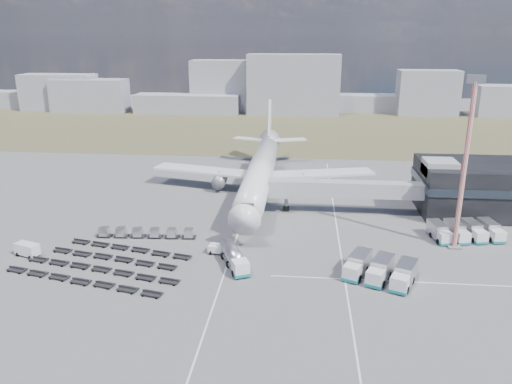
{
  "coord_description": "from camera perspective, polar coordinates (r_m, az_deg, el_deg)",
  "views": [
    {
      "loc": [
        9.31,
        -75.06,
        34.78
      ],
      "look_at": [
        0.1,
        20.14,
        4.0
      ],
      "focal_mm": 35.0,
      "sensor_mm": 36.0,
      "label": 1
    }
  ],
  "objects": [
    {
      "name": "service_trucks_near",
      "position": [
        76.1,
        14.0,
        -8.63
      ],
      "size": [
        11.42,
        10.25,
        2.85
      ],
      "rotation": [
        0.0,
        0.0,
        -0.42
      ],
      "color": "silver",
      "rests_on": "ground"
    },
    {
      "name": "baggage_dollies",
      "position": [
        81.91,
        -16.91,
        -7.85
      ],
      "size": [
        27.61,
        18.84,
        0.7
      ],
      "rotation": [
        0.0,
        0.0,
        -0.22
      ],
      "color": "black",
      "rests_on": "ground"
    },
    {
      "name": "uld_row",
      "position": [
        90.46,
        -12.42,
        -4.56
      ],
      "size": [
        17.66,
        2.44,
        1.6
      ],
      "rotation": [
        0.0,
        0.0,
        0.05
      ],
      "color": "black",
      "rests_on": "ground"
    },
    {
      "name": "grass_strip",
      "position": [
        188.52,
        2.62,
        7.19
      ],
      "size": [
        420.0,
        90.0,
        0.01
      ],
      "primitive_type": "cube",
      "color": "#46432A",
      "rests_on": "ground"
    },
    {
      "name": "skyline",
      "position": [
        226.78,
        2.73,
        11.23
      ],
      "size": [
        288.65,
        24.24,
        25.73
      ],
      "color": "gray",
      "rests_on": "ground"
    },
    {
      "name": "lane_markings",
      "position": [
        85.45,
        5.39,
        -6.26
      ],
      "size": [
        47.12,
        110.0,
        0.01
      ],
      "color": "silver",
      "rests_on": "ground"
    },
    {
      "name": "airliner",
      "position": [
        111.79,
        0.56,
        2.55
      ],
      "size": [
        51.59,
        64.53,
        17.62
      ],
      "color": "silver",
      "rests_on": "ground"
    },
    {
      "name": "pushback_tug",
      "position": [
        82.59,
        -4.27,
        -6.56
      ],
      "size": [
        3.53,
        2.36,
        1.47
      ],
      "primitive_type": "cube",
      "rotation": [
        0.0,
        0.0,
        -0.17
      ],
      "color": "silver",
      "rests_on": "ground"
    },
    {
      "name": "service_trucks_far",
      "position": [
        95.22,
        22.8,
        -4.14
      ],
      "size": [
        12.6,
        8.41,
        2.58
      ],
      "rotation": [
        0.0,
        0.0,
        0.18
      ],
      "color": "silver",
      "rests_on": "ground"
    },
    {
      "name": "floodlight_mast",
      "position": [
        86.86,
        22.75,
        2.81
      ],
      "size": [
        2.7,
        2.21,
        28.58
      ],
      "rotation": [
        0.0,
        0.0,
        -0.38
      ],
      "color": "red",
      "rests_on": "ground"
    },
    {
      "name": "jet_bridge",
      "position": [
        100.22,
        9.05,
        0.36
      ],
      "size": [
        30.3,
        3.8,
        7.05
      ],
      "color": "#939399",
      "rests_on": "ground"
    },
    {
      "name": "fuel_tanker",
      "position": [
        77.92,
        -2.53,
        -7.44
      ],
      "size": [
        6.0,
        9.59,
        3.05
      ],
      "rotation": [
        0.0,
        0.0,
        0.42
      ],
      "color": "silver",
      "rests_on": "ground"
    },
    {
      "name": "terminal",
      "position": [
        110.25,
        25.71,
        0.5
      ],
      "size": [
        30.4,
        16.4,
        11.0
      ],
      "color": "black",
      "rests_on": "ground"
    },
    {
      "name": "utility_van",
      "position": [
        89.44,
        -24.67,
        -6.02
      ],
      "size": [
        4.4,
        3.08,
        2.17
      ],
      "primitive_type": "cube",
      "rotation": [
        0.0,
        0.0,
        -0.35
      ],
      "color": "silver",
      "rests_on": "ground"
    },
    {
      "name": "catering_truck",
      "position": [
        116.83,
        5.71,
        1.12
      ],
      "size": [
        4.1,
        6.17,
        2.62
      ],
      "rotation": [
        0.0,
        0.0,
        0.34
      ],
      "color": "silver",
      "rests_on": "ground"
    },
    {
      "name": "ground",
      "position": [
        83.24,
        -1.41,
        -6.86
      ],
      "size": [
        420.0,
        420.0,
        0.0
      ],
      "primitive_type": "plane",
      "color": "#565659",
      "rests_on": "ground"
    }
  ]
}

